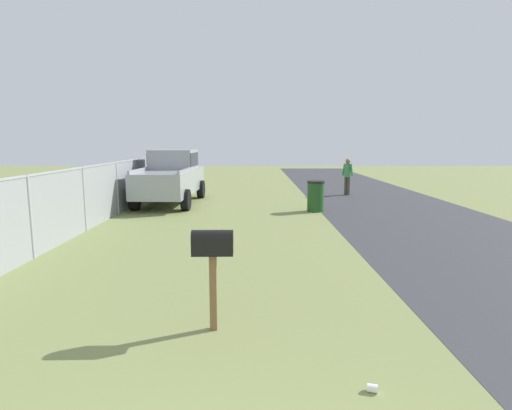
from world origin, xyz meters
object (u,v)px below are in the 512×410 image
object	(u,v)px
mailbox	(213,250)
trash_bin	(316,196)
pickup_truck	(171,175)
pedestrian	(347,174)

from	to	relation	value
mailbox	trash_bin	distance (m)	9.49
pickup_truck	pedestrian	xyz separation A→B (m)	(2.38, -7.49, -0.14)
mailbox	pedestrian	world-z (taller)	pedestrian
pedestrian	mailbox	bearing A→B (deg)	-156.05
trash_bin	pedestrian	distance (m)	4.90
mailbox	pedestrian	xyz separation A→B (m)	(13.51, -4.73, -0.10)
mailbox	trash_bin	bearing A→B (deg)	-17.22
pedestrian	trash_bin	bearing A→B (deg)	-162.02
mailbox	pickup_truck	xyz separation A→B (m)	(11.14, 2.76, 0.04)
mailbox	pickup_truck	distance (m)	11.47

